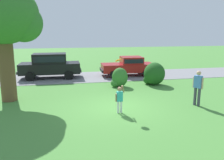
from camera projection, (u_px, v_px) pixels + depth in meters
ground_plane at (118, 107)px, 11.36m from camera, size 80.00×80.00×0.00m
driveway_strip at (97, 77)px, 18.85m from camera, size 28.00×4.40×0.02m
oak_tree_large at (4, 18)px, 11.74m from camera, size 3.73×3.64×5.98m
shrub_near_tree at (119, 78)px, 15.39m from camera, size 1.14×0.89×1.26m
shrub_centre_left at (154, 74)px, 15.94m from camera, size 1.42×1.44×1.53m
parked_sedan at (129, 65)px, 19.10m from camera, size 4.45×2.20×1.56m
parked_suv at (50, 64)px, 18.07m from camera, size 4.70×2.11×1.92m
child_thrower at (120, 98)px, 10.45m from camera, size 0.45×0.27×1.29m
frisbee at (118, 60)px, 10.46m from camera, size 0.30×0.27×0.20m
adult_onlooker at (198, 86)px, 11.46m from camera, size 0.38×0.45×1.74m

